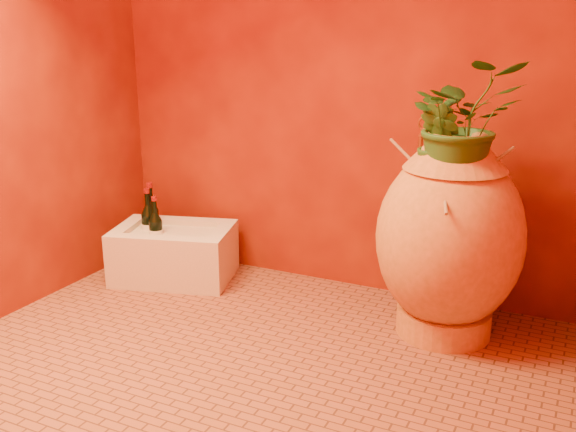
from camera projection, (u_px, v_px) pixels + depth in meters
The scene contains 10 objects.
floor at pixel (243, 365), 2.61m from camera, with size 2.50×2.50×0.00m, color brown.
wall_back at pixel (340, 42), 3.11m from camera, with size 2.50×0.02×2.50m, color #5D0F05.
amphora at pixel (449, 237), 2.77m from camera, with size 0.79×0.79×0.91m.
stone_basin at pixel (174, 254), 3.47m from camera, with size 0.71×0.58×0.29m.
wine_bottle_a at pixel (152, 222), 3.54m from camera, with size 0.09×0.09×0.35m.
wine_bottle_b at pixel (156, 232), 3.43m from camera, with size 0.07×0.07×0.30m.
wine_bottle_c at pixel (149, 226), 3.50m from camera, with size 0.08×0.08×0.33m.
wall_tap at pixel (424, 132), 2.97m from camera, with size 0.07×0.15×0.16m.
plant_main at pixel (463, 122), 2.59m from camera, with size 0.45×0.39×0.50m, color #214E1C.
plant_side at pixel (439, 144), 2.62m from camera, with size 0.19×0.16×0.35m, color #214E1C.
Camera 1 is at (1.17, -2.02, 1.33)m, focal length 40.00 mm.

